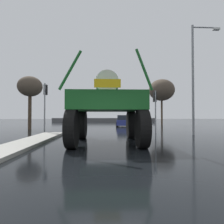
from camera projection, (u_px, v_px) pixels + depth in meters
name	position (u px, v px, depth m)	size (l,w,h in m)	color
ground_plane	(105.00, 127.00, 23.13)	(120.00, 120.00, 0.00)	black
median_island	(23.00, 144.00, 8.54)	(1.51, 10.60, 0.15)	#9E9B93
oversize_sprayer	(107.00, 106.00, 9.68)	(4.15, 5.34, 4.38)	black
sedan_ahead	(123.00, 121.00, 24.58)	(2.26, 4.27, 1.52)	navy
traffic_signal_near_left	(45.00, 97.00, 14.86)	(0.24, 0.54, 4.11)	gray
traffic_signal_near_right	(155.00, 102.00, 15.28)	(0.24, 0.54, 3.57)	gray
streetlight_near_right	(195.00, 73.00, 13.60)	(2.21, 0.24, 8.34)	gray
bare_tree_left	(30.00, 87.00, 19.24)	(2.55, 2.55, 5.67)	#473828
bare_tree_right	(162.00, 90.00, 29.40)	(4.14, 4.14, 7.42)	#473828
roadside_barrier	(104.00, 120.00, 42.81)	(24.75, 0.24, 0.90)	#59595B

